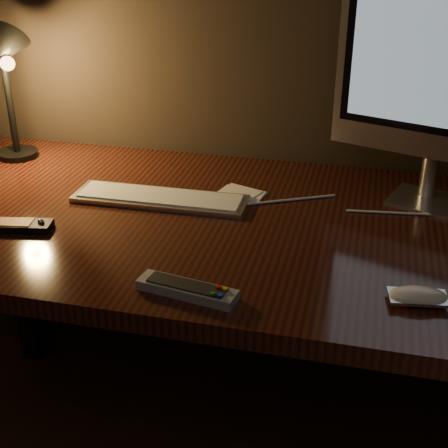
% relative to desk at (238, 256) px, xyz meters
% --- Properties ---
extents(desk, '(1.60, 0.75, 0.75)m').
position_rel_desk_xyz_m(desk, '(0.00, 0.00, 0.00)').
color(desk, '#37150C').
rests_on(desk, ground).
extents(monitor, '(0.45, 0.18, 0.49)m').
position_rel_desk_xyz_m(monitor, '(0.41, 0.12, 0.42)').
color(monitor, silver).
rests_on(monitor, desk).
extents(keyboard, '(0.40, 0.12, 0.01)m').
position_rel_desk_xyz_m(keyboard, '(-0.18, -0.01, 0.14)').
color(keyboard, silver).
rests_on(keyboard, desk).
extents(mouse, '(0.10, 0.06, 0.02)m').
position_rel_desk_xyz_m(mouse, '(0.37, -0.30, 0.14)').
color(mouse, white).
rests_on(mouse, desk).
extents(media_remote, '(0.14, 0.07, 0.02)m').
position_rel_desk_xyz_m(media_remote, '(-0.41, -0.22, 0.14)').
color(media_remote, black).
rests_on(media_remote, desk).
extents(tv_remote, '(0.18, 0.07, 0.02)m').
position_rel_desk_xyz_m(tv_remote, '(-0.01, -0.37, 0.14)').
color(tv_remote, gray).
rests_on(tv_remote, desk).
extents(papers, '(0.12, 0.09, 0.01)m').
position_rel_desk_xyz_m(papers, '(-0.01, 0.06, 0.13)').
color(papers, white).
rests_on(papers, desk).
extents(desk_lamp, '(0.16, 0.18, 0.36)m').
position_rel_desk_xyz_m(desk_lamp, '(-0.62, 0.13, 0.37)').
color(desk_lamp, black).
rests_on(desk_lamp, desk).
extents(cable, '(0.64, 0.18, 0.01)m').
position_rel_desk_xyz_m(cable, '(0.22, 0.02, 0.13)').
color(cable, white).
rests_on(cable, desk).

